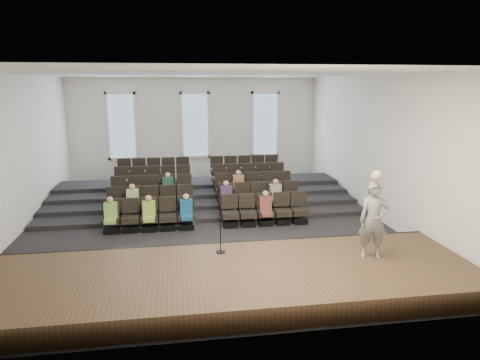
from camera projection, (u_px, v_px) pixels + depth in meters
The scene contains 14 objects.
ground at pixel (207, 222), 14.82m from camera, with size 14.00×14.00×0.00m, color black.
ceiling at pixel (205, 73), 13.72m from camera, with size 12.00×14.00×0.02m, color white.
wall_back at pixel (195, 129), 21.04m from camera, with size 12.00×0.04×5.00m, color white.
wall_front at pixel (236, 211), 7.50m from camera, with size 12.00×0.04×5.00m, color white.
wall_left at pixel (14, 155), 13.37m from camera, with size 0.04×14.00×5.00m, color white.
wall_right at pixel (375, 147), 15.17m from camera, with size 0.04×14.00×5.00m, color white.
stage at pixel (225, 281), 9.85m from camera, with size 11.80×3.60×0.50m, color #49311F.
stage_lip at pixel (217, 252), 11.55m from camera, with size 11.80×0.06×0.52m, color black.
risers at pixel (201, 194), 17.83m from camera, with size 11.80×4.80×0.60m.
seating_rows at pixel (204, 192), 16.15m from camera, with size 6.80×4.70×1.67m.
windows at pixel (195, 125), 20.93m from camera, with size 8.44×0.10×3.24m.
audience at pixel (196, 199), 14.80m from camera, with size 6.05×2.64×1.10m.
speaker at pixel (374, 220), 10.37m from camera, with size 0.69×0.45×1.89m, color slate.
mic_stand at pixel (220, 236), 10.77m from camera, with size 0.24×0.24×1.45m.
Camera 1 is at (-1.04, -14.14, 4.68)m, focal length 32.00 mm.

